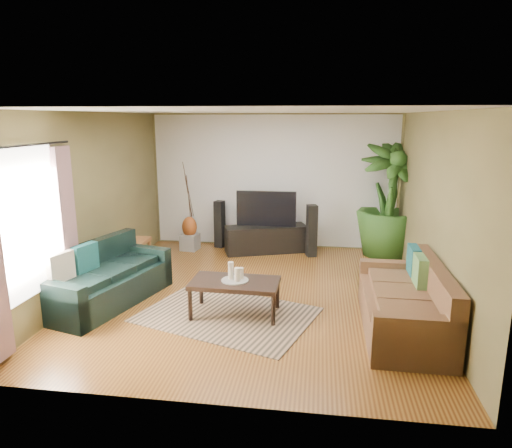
% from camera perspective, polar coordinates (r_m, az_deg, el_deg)
% --- Properties ---
extents(floor, '(5.50, 5.50, 0.00)m').
position_cam_1_polar(floor, '(6.99, -0.23, -8.78)').
color(floor, '#8E5C24').
rests_on(floor, ground).
extents(ceiling, '(5.50, 5.50, 0.00)m').
position_cam_1_polar(ceiling, '(6.49, -0.25, 13.93)').
color(ceiling, white).
rests_on(ceiling, ground).
extents(wall_back, '(5.00, 0.00, 5.00)m').
position_cam_1_polar(wall_back, '(9.30, 2.19, 5.34)').
color(wall_back, olive).
rests_on(wall_back, ground).
extents(wall_front, '(5.00, 0.00, 5.00)m').
position_cam_1_polar(wall_front, '(3.99, -5.93, -5.35)').
color(wall_front, olive).
rests_on(wall_front, ground).
extents(wall_left, '(0.00, 5.50, 5.50)m').
position_cam_1_polar(wall_left, '(7.39, -19.84, 2.53)').
color(wall_left, olive).
rests_on(wall_left, ground).
extents(wall_right, '(0.00, 5.50, 5.50)m').
position_cam_1_polar(wall_right, '(6.73, 21.35, 1.43)').
color(wall_right, olive).
rests_on(wall_right, ground).
extents(backwall_panel, '(4.90, 0.00, 4.90)m').
position_cam_1_polar(backwall_panel, '(9.29, 2.19, 5.33)').
color(backwall_panel, white).
rests_on(backwall_panel, ground).
extents(window_pane, '(0.00, 1.80, 1.80)m').
position_cam_1_polar(window_pane, '(6.02, -26.69, 0.13)').
color(window_pane, white).
rests_on(window_pane, ground).
extents(curtain_far, '(0.08, 0.35, 2.20)m').
position_cam_1_polar(curtain_far, '(6.66, -22.52, -0.53)').
color(curtain_far, gray).
rests_on(curtain_far, ground).
extents(curtain_rod, '(0.03, 1.90, 0.03)m').
position_cam_1_polar(curtain_rod, '(5.88, -27.19, 8.69)').
color(curtain_rod, black).
rests_on(curtain_rod, ground).
extents(sofa_left, '(1.35, 2.15, 0.85)m').
position_cam_1_polar(sofa_left, '(6.90, -18.11, -6.01)').
color(sofa_left, black).
rests_on(sofa_left, floor).
extents(sofa_right, '(0.95, 2.08, 0.85)m').
position_cam_1_polar(sofa_right, '(6.04, 17.90, -8.75)').
color(sofa_right, brown).
rests_on(sofa_right, floor).
extents(area_rug, '(2.61, 2.20, 0.01)m').
position_cam_1_polar(area_rug, '(6.32, -3.63, -11.23)').
color(area_rug, '#9E7C5D').
rests_on(area_rug, floor).
extents(coffee_table, '(1.20, 0.68, 0.48)m').
position_cam_1_polar(coffee_table, '(6.24, -2.63, -9.17)').
color(coffee_table, black).
rests_on(coffee_table, floor).
extents(candle_tray, '(0.36, 0.36, 0.02)m').
position_cam_1_polar(candle_tray, '(6.16, -2.65, -7.04)').
color(candle_tray, gray).
rests_on(candle_tray, coffee_table).
extents(candle_tall, '(0.07, 0.07, 0.23)m').
position_cam_1_polar(candle_tall, '(6.15, -3.17, -5.81)').
color(candle_tall, beige).
rests_on(candle_tall, candle_tray).
extents(candle_mid, '(0.07, 0.07, 0.18)m').
position_cam_1_polar(candle_mid, '(6.08, -2.36, -6.31)').
color(candle_mid, '#ECE1C7').
rests_on(candle_mid, candle_tray).
extents(candle_short, '(0.07, 0.07, 0.15)m').
position_cam_1_polar(candle_short, '(6.17, -1.92, -6.16)').
color(candle_short, silver).
rests_on(candle_short, candle_tray).
extents(tv_stand, '(1.66, 0.99, 0.53)m').
position_cam_1_polar(tv_stand, '(9.04, 1.25, -1.89)').
color(tv_stand, black).
rests_on(tv_stand, floor).
extents(television, '(1.17, 0.06, 0.69)m').
position_cam_1_polar(television, '(8.92, 1.28, 1.94)').
color(television, black).
rests_on(television, tv_stand).
extents(speaker_left, '(0.22, 0.23, 0.96)m').
position_cam_1_polar(speaker_left, '(9.39, -4.56, -0.01)').
color(speaker_left, black).
rests_on(speaker_left, floor).
extents(speaker_right, '(0.23, 0.24, 1.00)m').
position_cam_1_polar(speaker_right, '(8.79, 6.97, -0.85)').
color(speaker_right, black).
rests_on(speaker_right, floor).
extents(potted_plant, '(1.45, 1.45, 2.18)m').
position_cam_1_polar(potted_plant, '(8.99, 16.34, 2.87)').
color(potted_plant, '#26501A').
rests_on(potted_plant, floor).
extents(plant_pot, '(0.40, 0.40, 0.31)m').
position_cam_1_polar(plant_pot, '(9.20, 15.97, -2.86)').
color(plant_pot, black).
rests_on(plant_pot, floor).
extents(pedestal, '(0.37, 0.37, 0.33)m').
position_cam_1_polar(pedestal, '(9.32, -8.25, -2.23)').
color(pedestal, gray).
rests_on(pedestal, floor).
extents(vase, '(0.30, 0.30, 0.42)m').
position_cam_1_polar(vase, '(9.24, -8.32, -0.36)').
color(vase, brown).
rests_on(vase, pedestal).
extents(side_table, '(0.54, 0.54, 0.57)m').
position_cam_1_polar(side_table, '(8.20, -15.22, -3.82)').
color(side_table, brown).
rests_on(side_table, floor).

